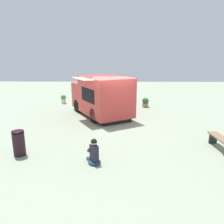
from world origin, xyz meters
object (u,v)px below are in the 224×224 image
(planter_flowering_far, at_px, (64,99))
(trash_bin, at_px, (19,143))
(planter_flowering_near, at_px, (145,102))
(food_truck, at_px, (101,97))
(person_customer, at_px, (94,153))
(plaza_bench, at_px, (221,141))

(planter_flowering_far, xyz_separation_m, trash_bin, (-9.28, -0.47, 0.14))
(planter_flowering_near, relative_size, trash_bin, 0.68)
(food_truck, height_order, trash_bin, food_truck)
(person_customer, distance_m, plaza_bench, 5.19)
(plaza_bench, bearing_deg, trash_bin, 94.79)
(food_truck, bearing_deg, planter_flowering_far, 42.53)
(food_truck, xyz_separation_m, plaza_bench, (-5.09, -5.18, -0.82))
(planter_flowering_far, bearing_deg, trash_bin, -177.11)
(trash_bin, bearing_deg, planter_flowering_near, -35.85)
(food_truck, distance_m, person_customer, 6.40)
(food_truck, xyz_separation_m, trash_bin, (-5.75, 2.76, -0.68))
(food_truck, height_order, plaza_bench, food_truck)
(food_truck, height_order, planter_flowering_near, food_truck)
(planter_flowering_near, xyz_separation_m, plaza_bench, (-7.47, -2.06, 0.02))
(planter_flowering_near, xyz_separation_m, trash_bin, (-8.14, 5.88, 0.15))
(planter_flowering_near, bearing_deg, person_customer, 161.20)
(planter_flowering_far, relative_size, plaza_bench, 0.45)
(planter_flowering_far, height_order, plaza_bench, planter_flowering_far)
(person_customer, xyz_separation_m, plaza_bench, (1.26, -5.04, 0.01))
(planter_flowering_near, distance_m, plaza_bench, 7.75)
(food_truck, relative_size, planter_flowering_near, 7.57)
(food_truck, xyz_separation_m, person_customer, (-6.35, -0.14, -0.82))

